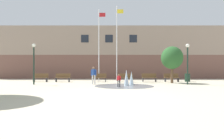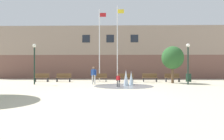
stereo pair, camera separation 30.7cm
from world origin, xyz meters
The scene contains 17 objects.
ground_plane centered at (0.00, 0.00, 0.00)m, with size 100.00×100.00×0.00m, color #BCB299.
library_building centered at (0.00, 19.36, 3.87)m, with size 36.00×6.05×7.74m.
splash_fountain centered at (1.80, 5.91, 0.46)m, with size 4.84×4.84×1.35m.
park_bench_left_of_flagpoles centered at (-7.39, 10.20, 0.48)m, with size 1.60×0.44×0.91m.
park_bench_under_left_flagpole centered at (-4.93, 10.11, 0.48)m, with size 1.60×0.44×0.91m.
park_bench_center centered at (-0.97, 10.09, 0.48)m, with size 1.60×0.44×0.91m.
park_bench_under_right_flagpole centered at (1.93, 10.11, 0.48)m, with size 1.60×0.44×0.91m.
park_bench_near_trashcan centered at (4.51, 10.23, 0.48)m, with size 1.60×0.44×0.91m.
park_bench_far_right centered at (6.94, 10.17, 0.48)m, with size 1.60×0.44×0.91m.
child_running centered at (0.96, 4.61, 0.58)m, with size 0.31×0.24×0.99m.
adult_watching centered at (-1.25, 7.03, 0.93)m, with size 0.50×0.39×1.59m.
flagpole_left centered at (-1.03, 10.83, 4.33)m, with size 0.80×0.10×8.16m.
flagpole_right centered at (1.00, 10.83, 4.53)m, with size 0.80×0.10×8.55m.
lamp_post_left_lane centered at (-6.59, 6.77, 2.42)m, with size 0.32×0.32×3.67m.
lamp_post_right_lane centered at (7.21, 6.74, 2.41)m, with size 0.32×0.32×3.66m.
trash_can centered at (8.83, 10.52, 0.45)m, with size 0.56×0.56×0.90m, color #193323.
street_tree_near_building centered at (6.42, 8.53, 2.51)m, with size 2.13×2.13×3.66m.
Camera 2 is at (0.74, -8.88, 1.33)m, focal length 28.00 mm.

